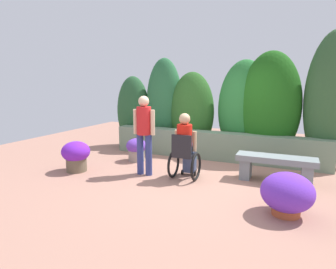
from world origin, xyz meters
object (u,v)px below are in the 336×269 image
(person_in_wheelchair, at_px, (185,148))
(flower_pot_terracotta_by_wall, at_px, (136,149))
(flower_pot_red_accent, at_px, (287,194))
(flower_pot_purple_near, at_px, (76,155))
(stone_bench, at_px, (276,165))
(person_standing_companion, at_px, (144,130))

(person_in_wheelchair, bearing_deg, flower_pot_terracotta_by_wall, 156.14)
(flower_pot_terracotta_by_wall, height_order, flower_pot_red_accent, flower_pot_red_accent)
(person_in_wheelchair, relative_size, flower_pot_terracotta_by_wall, 2.35)
(flower_pot_purple_near, relative_size, flower_pot_terracotta_by_wall, 1.17)
(person_in_wheelchair, bearing_deg, flower_pot_red_accent, -23.82)
(stone_bench, bearing_deg, person_in_wheelchair, -170.00)
(stone_bench, distance_m, flower_pot_red_accent, 1.47)
(flower_pot_terracotta_by_wall, bearing_deg, person_standing_companion, -51.17)
(person_standing_companion, height_order, flower_pot_purple_near, person_standing_companion)
(person_in_wheelchair, xyz_separation_m, person_standing_companion, (-0.87, -0.11, 0.33))
(flower_pot_purple_near, distance_m, flower_pot_terracotta_by_wall, 1.49)
(stone_bench, height_order, flower_pot_red_accent, flower_pot_red_accent)
(person_in_wheelchair, relative_size, flower_pot_red_accent, 1.76)
(flower_pot_purple_near, height_order, flower_pot_terracotta_by_wall, flower_pot_purple_near)
(person_standing_companion, bearing_deg, stone_bench, 26.72)
(stone_bench, bearing_deg, flower_pot_purple_near, -172.83)
(stone_bench, xyz_separation_m, flower_pot_purple_near, (-4.02, -1.02, 0.02))
(flower_pot_red_accent, bearing_deg, flower_pot_terracotta_by_wall, 154.12)
(person_standing_companion, relative_size, flower_pot_purple_near, 2.49)
(flower_pot_terracotta_by_wall, bearing_deg, flower_pot_purple_near, -121.43)
(person_in_wheelchair, distance_m, flower_pot_red_accent, 2.17)
(stone_bench, height_order, flower_pot_purple_near, flower_pot_purple_near)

